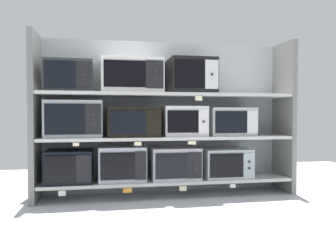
% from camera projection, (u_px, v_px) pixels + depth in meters
% --- Properties ---
extents(ground, '(6.41, 6.00, 0.02)m').
position_uv_depth(ground, '(195.00, 229.00, 2.42)').
color(ground, '#B2B7BC').
extents(back_panel, '(2.61, 0.04, 1.54)m').
position_uv_depth(back_panel, '(164.00, 117.00, 3.61)').
color(back_panel, '#9EA3A8').
rests_on(back_panel, ground).
extents(upright_left, '(0.05, 0.42, 1.54)m').
position_uv_depth(upright_left, '(35.00, 117.00, 3.15)').
color(upright_left, slate).
rests_on(upright_left, ground).
extents(upright_right, '(0.05, 0.42, 1.54)m').
position_uv_depth(upright_right, '(284.00, 117.00, 3.61)').
color(upright_right, slate).
rests_on(upright_right, ground).
extents(shelf_0, '(2.41, 0.42, 0.03)m').
position_uv_depth(shelf_0, '(168.00, 180.00, 3.40)').
color(shelf_0, beige).
rests_on(shelf_0, ground).
extents(microwave_0, '(0.42, 0.40, 0.30)m').
position_uv_depth(microwave_0, '(69.00, 166.00, 3.21)').
color(microwave_0, black).
rests_on(microwave_0, shelf_0).
extents(microwave_1, '(0.44, 0.37, 0.33)m').
position_uv_depth(microwave_1, '(122.00, 163.00, 3.31)').
color(microwave_1, '#9EA4AF').
rests_on(microwave_1, shelf_0).
extents(microwave_2, '(0.47, 0.41, 0.31)m').
position_uv_depth(microwave_2, '(174.00, 163.00, 3.40)').
color(microwave_2, '#A39EA7').
rests_on(microwave_2, shelf_0).
extents(microwave_3, '(0.48, 0.40, 0.29)m').
position_uv_depth(microwave_3, '(225.00, 163.00, 3.50)').
color(microwave_3, '#9AA7AB').
rests_on(microwave_3, shelf_0).
extents(price_tag_0, '(0.06, 0.00, 0.04)m').
position_uv_depth(price_tag_0, '(62.00, 193.00, 3.01)').
color(price_tag_0, white).
extents(price_tag_1, '(0.08, 0.00, 0.04)m').
position_uv_depth(price_tag_1, '(127.00, 191.00, 3.11)').
color(price_tag_1, orange).
extents(price_tag_2, '(0.07, 0.00, 0.05)m').
position_uv_depth(price_tag_2, '(183.00, 189.00, 3.21)').
color(price_tag_2, beige).
extents(price_tag_3, '(0.05, 0.00, 0.03)m').
position_uv_depth(price_tag_3, '(233.00, 186.00, 3.30)').
color(price_tag_3, white).
extents(shelf_1, '(2.41, 0.42, 0.03)m').
position_uv_depth(shelf_1, '(168.00, 138.00, 3.39)').
color(shelf_1, beige).
extents(microwave_4, '(0.52, 0.37, 0.34)m').
position_uv_depth(microwave_4, '(74.00, 119.00, 3.21)').
color(microwave_4, '#97A3A8').
rests_on(microwave_4, shelf_1).
extents(microwave_5, '(0.49, 0.40, 0.28)m').
position_uv_depth(microwave_5, '(133.00, 122.00, 3.31)').
color(microwave_5, black).
rests_on(microwave_5, shelf_1).
extents(microwave_6, '(0.42, 0.36, 0.29)m').
position_uv_depth(microwave_6, '(184.00, 121.00, 3.41)').
color(microwave_6, silver).
rests_on(microwave_6, shelf_1).
extents(microwave_7, '(0.46, 0.35, 0.28)m').
position_uv_depth(microwave_7, '(230.00, 122.00, 3.50)').
color(microwave_7, '#BBBCB7').
rests_on(microwave_7, shelf_1).
extents(price_tag_4, '(0.06, 0.00, 0.03)m').
position_uv_depth(price_tag_4, '(76.00, 144.00, 3.02)').
color(price_tag_4, beige).
extents(price_tag_5, '(0.07, 0.00, 0.03)m').
position_uv_depth(price_tag_5, '(138.00, 144.00, 3.12)').
color(price_tag_5, beige).
extents(price_tag_6, '(0.08, 0.00, 0.03)m').
position_uv_depth(price_tag_6, '(192.00, 143.00, 3.22)').
color(price_tag_6, beige).
extents(shelf_2, '(2.41, 0.42, 0.03)m').
position_uv_depth(shelf_2, '(168.00, 95.00, 3.38)').
color(shelf_2, beige).
extents(microwave_8, '(0.43, 0.35, 0.29)m').
position_uv_depth(microwave_8, '(69.00, 76.00, 3.19)').
color(microwave_8, '#2C3433').
rests_on(microwave_8, shelf_2).
extents(microwave_9, '(0.58, 0.38, 0.32)m').
position_uv_depth(microwave_9, '(132.00, 76.00, 3.30)').
color(microwave_9, silver).
rests_on(microwave_9, shelf_2).
extents(microwave_10, '(0.44, 0.44, 0.34)m').
position_uv_depth(microwave_10, '(191.00, 77.00, 3.41)').
color(microwave_10, black).
rests_on(microwave_10, shelf_2).
extents(price_tag_7, '(0.07, 0.00, 0.04)m').
position_uv_depth(price_tag_7, '(199.00, 98.00, 3.22)').
color(price_tag_7, beige).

